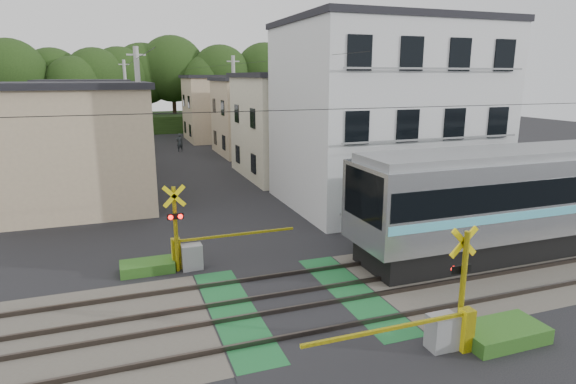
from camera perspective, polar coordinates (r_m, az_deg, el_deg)
name	(u,v)px	position (r m, az deg, el deg)	size (l,w,h in m)	color
ground	(295,302)	(14.78, 0.89, -12.90)	(120.00, 120.00, 0.00)	black
track_bed	(295,301)	(14.76, 0.89, -12.77)	(120.00, 120.00, 0.14)	#47423A
crossing_signal_near	(447,323)	(12.79, 18.35, -14.52)	(4.74, 0.65, 3.09)	yellow
crossing_signal_far	(189,250)	(17.19, -11.67, -6.71)	(4.74, 0.65, 3.09)	yellow
apartment_block	(384,115)	(25.61, 11.36, 8.99)	(10.20, 8.36, 9.30)	silver
houses_row	(181,120)	(38.74, -12.60, 8.30)	(22.07, 31.35, 6.80)	tan
tree_hill	(152,85)	(61.02, -15.82, 12.15)	(40.00, 13.46, 11.46)	#1E3511
catenary	(469,168)	(16.64, 20.62, 2.69)	(60.00, 5.04, 7.00)	#2D2D33
utility_poles	(167,112)	(35.64, -14.14, 9.14)	(7.90, 42.00, 8.00)	#A5A5A0
pedestrian	(180,143)	(44.11, -12.71, 5.74)	(0.60, 0.39, 1.65)	#2D3439
weed_patches	(350,289)	(15.28, 7.31, -11.32)	(10.25, 8.80, 0.40)	#2D5E1E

